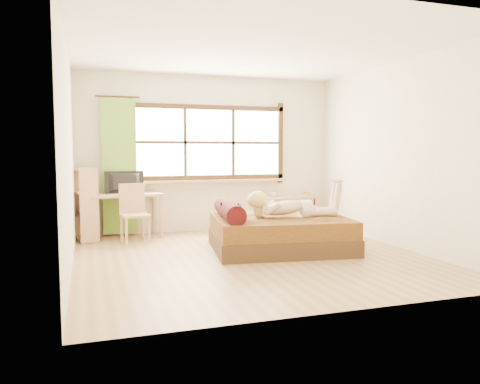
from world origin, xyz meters
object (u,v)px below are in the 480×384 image
object	(u,v)px
woman	(291,197)
pipe_shelf	(288,205)
chair	(134,209)
kitten	(229,210)
bookshelf	(86,204)
desk	(126,200)
bed	(277,232)

from	to	relation	value
woman	pipe_shelf	bearing A→B (deg)	75.21
chair	pipe_shelf	distance (m)	2.87
kitten	chair	bearing A→B (deg)	143.80
kitten	chair	size ratio (longest dim) A/B	0.31
kitten	chair	world-z (taller)	chair
kitten	bookshelf	bearing A→B (deg)	150.48
bookshelf	pipe_shelf	bearing A→B (deg)	-8.62
kitten	bookshelf	world-z (taller)	bookshelf
kitten	desk	distance (m)	2.00
bed	chair	distance (m)	2.27
bed	bookshelf	bearing A→B (deg)	156.90
pipe_shelf	desk	bearing A→B (deg)	172.64
woman	bookshelf	xyz separation A→B (m)	(-2.77, 1.61, -0.17)
kitten	chair	distance (m)	1.67
bed	desk	size ratio (longest dim) A/B	1.72
bookshelf	bed	bearing A→B (deg)	-42.91
bed	desk	xyz separation A→B (m)	(-1.96, 1.63, 0.37)
bed	woman	size ratio (longest dim) A/B	1.57
bed	pipe_shelf	world-z (taller)	bed
kitten	desk	world-z (taller)	desk
desk	pipe_shelf	size ratio (longest dim) A/B	1.03
bed	pipe_shelf	bearing A→B (deg)	69.37
chair	woman	bearing A→B (deg)	-39.85
woman	chair	size ratio (longest dim) A/B	1.46
bed	kitten	size ratio (longest dim) A/B	7.34
bed	chair	size ratio (longest dim) A/B	2.30
kitten	bookshelf	distance (m)	2.39
woman	pipe_shelf	world-z (taller)	woman
bed	chair	bearing A→B (deg)	154.07
chair	bookshelf	bearing A→B (deg)	149.96
chair	bookshelf	distance (m)	0.76
woman	desk	size ratio (longest dim) A/B	1.09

